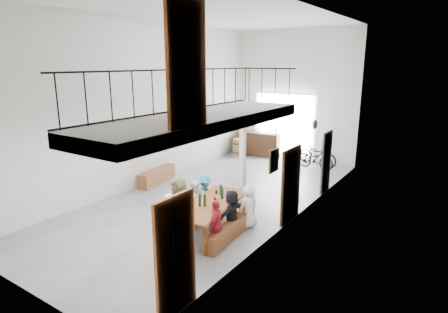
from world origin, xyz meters
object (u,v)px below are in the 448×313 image
Objects in this scene: oak_barrel at (239,147)px; bicycle_near at (318,154)px; host_standing at (178,223)px; bench_inner at (193,217)px; serving_counter at (258,144)px; side_bench at (157,176)px; tasting_table at (211,206)px.

oak_barrel is 0.46× the size of bicycle_near.
host_standing is 1.08× the size of bicycle_near.
oak_barrel is at bearing 109.87° from bench_inner.
bicycle_near is (2.88, -0.19, -0.07)m from serving_counter.
bench_inner is 7.97m from serving_counter.
serving_counter reaches higher than bench_inner.
host_standing reaches higher than oak_barrel.
oak_barrel is (0.35, 4.91, 0.15)m from side_bench.
serving_counter is (0.99, 5.56, 0.28)m from side_bench.
bench_inner is 1.02× the size of host_standing.
side_bench is 2.20× the size of oak_barrel.
tasting_table is 1.50× the size of bicycle_near.
host_standing is (3.25, -9.37, 0.42)m from serving_counter.
bicycle_near is (0.64, 7.46, 0.24)m from bench_inner.
serving_counter reaches higher than side_bench.
tasting_table is at bearing -74.65° from serving_counter.
tasting_table is 3.24× the size of oak_barrel.
host_standing is 9.20m from bicycle_near.
bench_inner is (-0.65, 0.09, -0.49)m from tasting_table.
serving_counter is at bearing 133.56° from host_standing.
bicycle_near is at bearing 82.34° from tasting_table.
oak_barrel is at bearing 85.87° from side_bench.
bicycle_near is at bearing 54.23° from side_bench.
bicycle_near is at bearing 7.59° from oak_barrel.
bench_inner is 7.49m from bicycle_near.
bicycle_near is (-0.01, 7.55, -0.25)m from tasting_table.
serving_counter reaches higher than oak_barrel.
serving_counter is 9.92m from host_standing.
host_standing reaches higher than tasting_table.
oak_barrel is 0.92m from serving_counter.
bench_inner is at bearing 164.24° from tasting_table.
host_standing is at bearing -76.03° from serving_counter.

